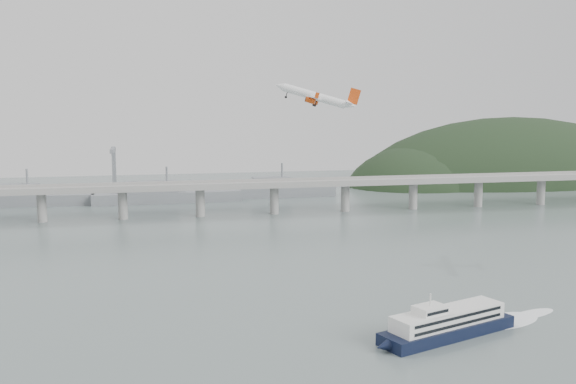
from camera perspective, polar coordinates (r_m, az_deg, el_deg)
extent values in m
plane|color=slate|center=(263.61, 2.42, -9.46)|extent=(900.00, 900.00, 0.00)
cube|color=gray|center=(451.87, -3.67, 0.56)|extent=(800.00, 22.00, 2.20)
cube|color=gray|center=(441.29, -3.49, 0.64)|extent=(800.00, 0.60, 1.80)
cube|color=gray|center=(461.93, -3.85, 0.97)|extent=(800.00, 0.60, 1.80)
cylinder|color=gray|center=(454.56, -20.12, -1.22)|extent=(6.00, 6.00, 21.00)
cylinder|color=gray|center=(449.68, -13.81, -1.05)|extent=(6.00, 6.00, 21.00)
cylinder|color=gray|center=(450.33, -7.45, -0.87)|extent=(6.00, 6.00, 21.00)
cylinder|color=gray|center=(456.49, -1.17, -0.68)|extent=(6.00, 6.00, 21.00)
cylinder|color=gray|center=(467.95, 4.86, -0.49)|extent=(6.00, 6.00, 21.00)
cylinder|color=gray|center=(484.31, 10.55, -0.30)|extent=(6.00, 6.00, 21.00)
cylinder|color=gray|center=(505.12, 15.81, -0.13)|extent=(6.00, 6.00, 21.00)
cylinder|color=gray|center=(529.84, 20.62, 0.03)|extent=(6.00, 6.00, 21.00)
ellipsoid|color=black|center=(669.49, 18.25, -0.63)|extent=(320.00, 150.00, 156.00)
ellipsoid|color=black|center=(617.95, 11.06, -0.51)|extent=(140.00, 110.00, 96.00)
cube|color=slate|center=(526.89, -21.13, -0.64)|extent=(95.67, 20.15, 8.00)
cube|color=slate|center=(527.50, -22.19, 0.19)|extent=(33.90, 15.02, 8.00)
cylinder|color=slate|center=(524.83, -21.22, 1.08)|extent=(1.60, 1.60, 14.00)
cube|color=slate|center=(514.47, -10.18, -0.42)|extent=(110.55, 21.43, 8.00)
cube|color=slate|center=(513.24, -11.43, 0.43)|extent=(39.01, 16.73, 8.00)
cylinder|color=slate|center=(512.35, -10.22, 1.35)|extent=(1.60, 1.60, 14.00)
cube|color=slate|center=(533.86, -0.51, 0.02)|extent=(85.00, 13.60, 8.00)
cube|color=slate|center=(531.24, -1.41, 0.85)|extent=(29.75, 11.90, 8.00)
cylinder|color=slate|center=(531.82, -0.51, 1.73)|extent=(1.60, 1.60, 14.00)
cube|color=slate|center=(547.79, -14.50, 1.65)|extent=(3.00, 3.00, 40.00)
cube|color=slate|center=(536.16, -14.62, 3.45)|extent=(3.00, 28.00, 3.00)
cube|color=black|center=(235.82, 13.35, -11.31)|extent=(52.61, 29.64, 4.12)
cone|color=black|center=(217.92, 8.05, -12.82)|extent=(6.27, 5.67, 4.12)
cube|color=silver|center=(234.33, 13.38, -10.24)|extent=(44.17, 24.82, 5.15)
cube|color=black|center=(230.50, 14.33, -10.23)|extent=(36.75, 13.87, 1.03)
cube|color=black|center=(231.28, 14.31, -10.82)|extent=(36.75, 13.87, 1.03)
cube|color=black|center=(237.40, 12.49, -9.63)|extent=(36.75, 13.87, 1.03)
cube|color=black|center=(238.16, 12.47, -10.19)|extent=(36.75, 13.87, 1.03)
cube|color=silver|center=(227.56, 11.93, -9.71)|extent=(12.18, 10.37, 2.68)
cube|color=black|center=(225.09, 12.59, -9.94)|extent=(8.73, 3.37, 1.03)
cylinder|color=silver|center=(226.58, 11.96, -8.92)|extent=(0.66, 0.66, 4.12)
ellipsoid|color=white|center=(256.88, 17.94, -10.33)|extent=(33.01, 24.30, 0.21)
ellipsoid|color=white|center=(267.66, 19.96, -9.67)|extent=(23.46, 14.75, 0.21)
cylinder|color=white|center=(331.74, 2.26, 8.13)|extent=(30.32, 16.47, 12.47)
cone|color=white|center=(334.40, -0.72, 8.97)|extent=(6.61, 5.86, 5.17)
cone|color=white|center=(330.02, 5.39, 7.32)|extent=(7.43, 5.90, 5.47)
cube|color=white|center=(331.59, 2.39, 7.89)|extent=(18.33, 37.78, 3.83)
cube|color=white|center=(330.11, 5.24, 7.51)|extent=(7.96, 13.90, 1.92)
cube|color=#D2430E|center=(330.13, 5.61, 8.07)|extent=(6.66, 2.47, 8.41)
cylinder|color=#D2430E|center=(337.91, 2.16, 7.67)|extent=(5.85, 4.47, 3.80)
cylinder|color=black|center=(338.20, 1.77, 7.78)|extent=(1.95, 2.73, 2.60)
cube|color=white|center=(337.92, 2.21, 7.85)|extent=(2.99, 1.30, 2.07)
cylinder|color=#D2430E|center=(325.64, 1.91, 7.76)|extent=(5.85, 4.47, 3.80)
cylinder|color=black|center=(325.94, 1.51, 7.87)|extent=(1.95, 2.73, 2.60)
cube|color=white|center=(325.65, 1.96, 7.95)|extent=(2.99, 1.30, 2.07)
cylinder|color=black|center=(334.47, 2.35, 7.53)|extent=(1.24, 0.65, 2.72)
cylinder|color=black|center=(334.46, 2.29, 7.33)|extent=(1.60, 0.91, 1.55)
cylinder|color=black|center=(328.66, 2.24, 7.58)|extent=(1.24, 0.65, 2.72)
cylinder|color=black|center=(328.66, 2.18, 7.37)|extent=(1.60, 0.91, 1.55)
cylinder|color=black|center=(333.60, -0.12, 8.24)|extent=(1.24, 0.65, 2.72)
cylinder|color=black|center=(333.60, -0.18, 8.04)|extent=(1.60, 0.91, 1.55)
cube|color=#D2430E|center=(350.35, 3.15, 7.86)|extent=(2.43, 0.96, 3.09)
cube|color=#D2430E|center=(312.37, 2.47, 8.17)|extent=(2.43, 0.96, 3.09)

